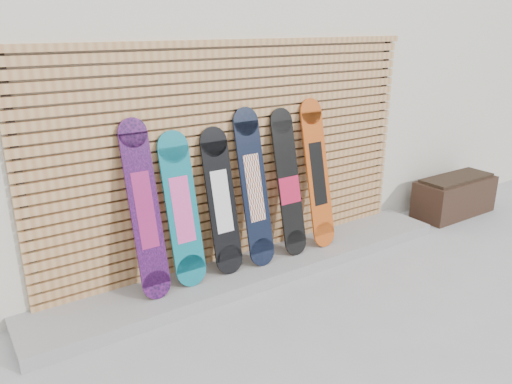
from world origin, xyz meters
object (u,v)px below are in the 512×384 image
snowboard_1 (182,210)px  snowboard_5 (317,174)px  snowboard_0 (145,210)px  snowboard_2 (222,202)px  snowboard_3 (254,188)px  snowboard_4 (289,184)px  planter_box (454,196)px

snowboard_1 → snowboard_5: 1.59m
snowboard_0 → snowboard_1: size_ratio=1.11×
snowboard_2 → snowboard_3: 0.37m
snowboard_4 → snowboard_5: bearing=-0.3°
snowboard_1 → snowboard_3: (0.78, -0.01, 0.07)m
planter_box → snowboard_1: (-3.87, 0.17, 0.57)m
planter_box → snowboard_1: snowboard_1 is taller
snowboard_0 → snowboard_3: bearing=0.1°
snowboard_2 → snowboard_3: bearing=-2.9°
planter_box → snowboard_4: 2.74m
snowboard_1 → snowboard_5: (1.59, -0.02, 0.08)m
snowboard_2 → snowboard_4: size_ratio=0.93×
snowboard_2 → snowboard_0: bearing=-178.5°
snowboard_0 → snowboard_3: snowboard_0 is taller
snowboard_0 → snowboard_1: snowboard_0 is taller
snowboard_3 → snowboard_5: 0.82m
snowboard_5 → snowboard_2: bearing=179.0°
planter_box → snowboard_0: 4.28m
snowboard_0 → planter_box: bearing=-2.1°
snowboard_0 → snowboard_3: (1.14, 0.00, -0.01)m
planter_box → snowboard_2: size_ratio=0.83×
snowboard_2 → snowboard_5: (1.18, -0.02, 0.08)m
snowboard_5 → snowboard_4: bearing=179.7°
planter_box → snowboard_1: size_ratio=0.82×
snowboard_1 → snowboard_2: snowboard_1 is taller
snowboard_5 → snowboard_1: bearing=179.4°
snowboard_3 → snowboard_5: size_ratio=0.99×
snowboard_1 → snowboard_3: size_ratio=0.91×
snowboard_0 → snowboard_4: (1.56, 0.00, -0.04)m
snowboard_0 → snowboard_2: bearing=1.5°
planter_box → snowboard_3: snowboard_3 is taller
snowboard_2 → snowboard_3: size_ratio=0.90×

